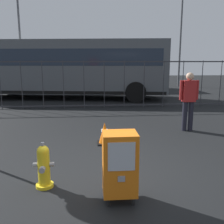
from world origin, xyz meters
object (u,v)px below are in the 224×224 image
at_px(fire_hydrant, 44,166).
at_px(pedestrian, 189,98).
at_px(newspaper_box_primary, 120,163).
at_px(street_light_near_left, 181,26).
at_px(traffic_cone, 105,133).
at_px(street_light_near_right, 19,17).
at_px(bus_near, 66,66).
at_px(bus_far, 68,65).

xyz_separation_m(fire_hydrant, pedestrian, (3.54, 3.11, 0.60)).
relative_size(newspaper_box_primary, street_light_near_left, 0.13).
bearing_deg(traffic_cone, fire_hydrant, -117.30).
distance_m(pedestrian, street_light_near_right, 14.32).
distance_m(fire_hydrant, bus_near, 10.11).
bearing_deg(street_light_near_right, bus_far, 1.60).
bearing_deg(fire_hydrant, bus_near, 93.03).
xyz_separation_m(fire_hydrant, street_light_near_left, (7.65, 15.79, 4.19)).
bearing_deg(street_light_near_left, newspaper_box_primary, -111.72).
xyz_separation_m(bus_near, bus_far, (-0.25, 4.75, 0.00)).
relative_size(fire_hydrant, traffic_cone, 1.41).
distance_m(pedestrian, bus_far, 12.45).
distance_m(fire_hydrant, traffic_cone, 2.37).
height_order(newspaper_box_primary, street_light_near_left, street_light_near_left).
distance_m(pedestrian, bus_near, 8.04).
xyz_separation_m(fire_hydrant, bus_far, (-0.78, 14.76, 1.36)).
xyz_separation_m(pedestrian, bus_near, (-4.07, 6.90, 0.76)).
xyz_separation_m(fire_hydrant, traffic_cone, (1.09, 2.11, -0.09)).
bearing_deg(bus_near, pedestrian, -51.09).
bearing_deg(newspaper_box_primary, bus_near, 99.11).
bearing_deg(street_light_near_left, bus_near, -144.71).
relative_size(bus_near, bus_far, 1.02).
height_order(traffic_cone, street_light_near_right, street_light_near_right).
bearing_deg(fire_hydrant, newspaper_box_primary, -23.60).
bearing_deg(bus_far, traffic_cone, -83.85).
xyz_separation_m(newspaper_box_primary, street_light_near_left, (6.49, 16.30, 3.97)).
bearing_deg(street_light_near_right, pedestrian, -57.00).
relative_size(fire_hydrant, street_light_near_left, 0.09).
bearing_deg(fire_hydrant, street_light_near_right, 105.14).
bearing_deg(traffic_cone, bus_far, 98.38).
bearing_deg(newspaper_box_primary, fire_hydrant, 156.40).
height_order(bus_near, bus_far, same).
xyz_separation_m(pedestrian, traffic_cone, (-2.45, -1.00, -0.69)).
relative_size(pedestrian, street_light_near_right, 0.20).
bearing_deg(street_light_near_right, bus_near, -53.58).
distance_m(bus_near, street_light_near_left, 10.41).
xyz_separation_m(traffic_cone, street_light_near_left, (6.56, 13.69, 4.28)).
relative_size(fire_hydrant, bus_near, 0.07).
height_order(traffic_cone, bus_near, bus_near).
bearing_deg(street_light_near_right, newspaper_box_primary, -71.34).
bearing_deg(street_light_near_left, bus_far, -173.00).
distance_m(pedestrian, traffic_cone, 2.74).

